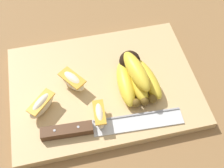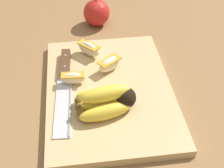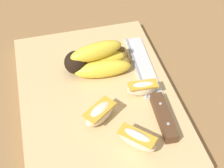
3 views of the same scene
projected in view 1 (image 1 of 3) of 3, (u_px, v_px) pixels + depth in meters
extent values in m
plane|color=olive|center=(105.00, 85.00, 0.67)|extent=(6.00, 6.00, 0.00)
cube|color=tan|center=(104.00, 86.00, 0.65)|extent=(0.40, 0.29, 0.02)
sphere|color=black|center=(130.00, 61.00, 0.64)|extent=(0.05, 0.05, 0.05)
ellipsoid|color=yellow|center=(126.00, 83.00, 0.62)|extent=(0.04, 0.11, 0.03)
sphere|color=brown|center=(136.00, 103.00, 0.60)|extent=(0.02, 0.02, 0.02)
ellipsoid|color=yellow|center=(136.00, 81.00, 0.63)|extent=(0.04, 0.11, 0.03)
sphere|color=brown|center=(145.00, 101.00, 0.60)|extent=(0.02, 0.02, 0.02)
ellipsoid|color=yellow|center=(147.00, 78.00, 0.63)|extent=(0.05, 0.12, 0.03)
sphere|color=brown|center=(152.00, 99.00, 0.60)|extent=(0.02, 0.02, 0.02)
ellipsoid|color=yellow|center=(136.00, 71.00, 0.61)|extent=(0.05, 0.11, 0.03)
cube|color=silver|center=(138.00, 122.00, 0.59)|extent=(0.18, 0.05, 0.00)
cube|color=#99999E|center=(137.00, 115.00, 0.60)|extent=(0.18, 0.01, 0.00)
cube|color=#51331E|center=(67.00, 131.00, 0.57)|extent=(0.10, 0.03, 0.02)
cylinder|color=#B2B2B7|center=(54.00, 130.00, 0.56)|extent=(0.01, 0.01, 0.00)
cylinder|color=#B2B2B7|center=(78.00, 127.00, 0.56)|extent=(0.01, 0.01, 0.00)
ellipsoid|color=#F4E5C1|center=(42.00, 105.00, 0.59)|extent=(0.06, 0.06, 0.04)
cube|color=gold|center=(41.00, 102.00, 0.58)|extent=(0.06, 0.06, 0.00)
ellipsoid|color=#F4E5C1|center=(73.00, 82.00, 0.62)|extent=(0.06, 0.07, 0.03)
cube|color=gold|center=(72.00, 79.00, 0.61)|extent=(0.06, 0.06, 0.00)
ellipsoid|color=#F4E5C1|center=(99.00, 115.00, 0.58)|extent=(0.02, 0.06, 0.03)
cube|color=gold|center=(99.00, 112.00, 0.57)|extent=(0.03, 0.06, 0.00)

